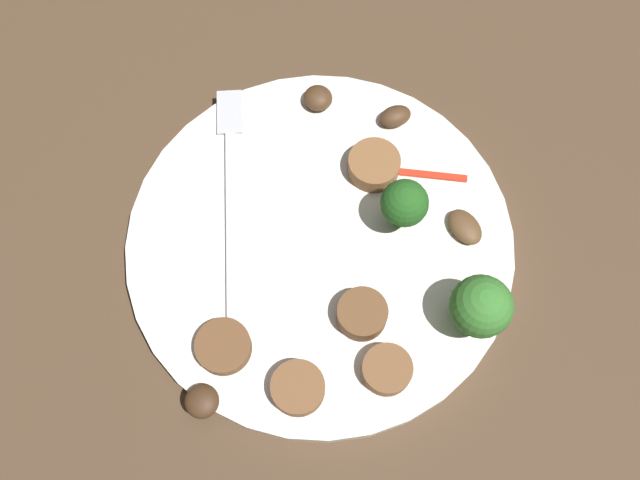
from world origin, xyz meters
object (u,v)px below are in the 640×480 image
at_px(mushroom_2, 465,227).
at_px(pepper_strip_0, 430,175).
at_px(sausage_slice_3, 298,388).
at_px(mushroom_3, 318,98).
at_px(plate, 320,243).
at_px(broccoli_floret_1, 481,307).
at_px(sausage_slice_2, 223,347).
at_px(mushroom_0, 395,116).
at_px(mushroom_1, 202,401).
at_px(sausage_slice_0, 362,314).
at_px(sausage_slice_4, 387,370).
at_px(fork, 230,186).
at_px(broccoli_floret_0, 406,209).
at_px(sausage_slice_1, 374,165).

bearing_deg(mushroom_2, pepper_strip_0, 13.27).
bearing_deg(sausage_slice_3, mushroom_3, -16.93).
relative_size(plate, mushroom_3, 12.50).
bearing_deg(broccoli_floret_1, sausage_slice_2, 83.33).
height_order(sausage_slice_3, mushroom_2, sausage_slice_3).
bearing_deg(sausage_slice_3, pepper_strip_0, -45.01).
bearing_deg(mushroom_0, mushroom_1, 134.23).
height_order(mushroom_1, pepper_strip_0, mushroom_1).
xyz_separation_m(sausage_slice_0, sausage_slice_4, (-0.04, -0.01, -0.00)).
relative_size(fork, sausage_slice_0, 5.57).
bearing_deg(pepper_strip_0, broccoli_floret_0, 136.92).
xyz_separation_m(broccoli_floret_0, pepper_strip_0, (0.03, -0.03, -0.03)).
distance_m(broccoli_floret_0, mushroom_2, 0.05).
height_order(sausage_slice_1, sausage_slice_3, sausage_slice_1).
height_order(broccoli_floret_0, mushroom_0, broccoli_floret_0).
distance_m(plate, broccoli_floret_0, 0.07).
xyz_separation_m(broccoli_floret_1, sausage_slice_1, (0.12, 0.03, -0.02)).
relative_size(broccoli_floret_1, sausage_slice_0, 1.53).
bearing_deg(plate, mushroom_1, 132.59).
xyz_separation_m(sausage_slice_3, mushroom_2, (0.08, -0.13, -0.00)).
height_order(mushroom_0, mushroom_1, mushroom_0).
height_order(sausage_slice_4, mushroom_2, sausage_slice_4).
bearing_deg(sausage_slice_4, mushroom_1, 85.91).
distance_m(broccoli_floret_1, pepper_strip_0, 0.11).
bearing_deg(mushroom_3, plate, 167.20).
xyz_separation_m(sausage_slice_3, pepper_strip_0, (0.12, -0.12, -0.01)).
relative_size(sausage_slice_1, sausage_slice_2, 1.02).
xyz_separation_m(sausage_slice_2, sausage_slice_4, (-0.04, -0.10, 0.00)).
distance_m(broccoli_floret_0, broccoli_floret_1, 0.08).
xyz_separation_m(sausage_slice_3, mushroom_0, (0.17, -0.11, -0.00)).
xyz_separation_m(broccoli_floret_1, mushroom_0, (0.15, 0.01, -0.02)).
relative_size(sausage_slice_1, sausage_slice_3, 1.07).
distance_m(broccoli_floret_1, mushroom_2, 0.07).
bearing_deg(mushroom_1, broccoli_floret_0, -60.99).
distance_m(mushroom_0, mushroom_3, 0.06).
distance_m(sausage_slice_4, pepper_strip_0, 0.14).
distance_m(broccoli_floret_0, mushroom_1, 0.17).
bearing_deg(sausage_slice_4, sausage_slice_1, -11.85).
relative_size(sausage_slice_0, pepper_strip_0, 0.64).
xyz_separation_m(broccoli_floret_1, mushroom_2, (0.06, -0.01, -0.02)).
bearing_deg(plate, sausage_slice_3, 158.69).
bearing_deg(sausage_slice_2, pepper_strip_0, -62.05).
relative_size(sausage_slice_3, pepper_strip_0, 0.66).
relative_size(broccoli_floret_0, mushroom_2, 1.70).
xyz_separation_m(broccoli_floret_0, sausage_slice_2, (-0.05, 0.13, -0.03)).
bearing_deg(pepper_strip_0, broccoli_floret_1, 177.93).
xyz_separation_m(mushroom_1, mushroom_3, (0.19, -0.12, 0.00)).
height_order(sausage_slice_1, sausage_slice_2, sausage_slice_1).
height_order(sausage_slice_3, mushroom_0, same).
bearing_deg(broccoli_floret_1, mushroom_3, 17.95).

